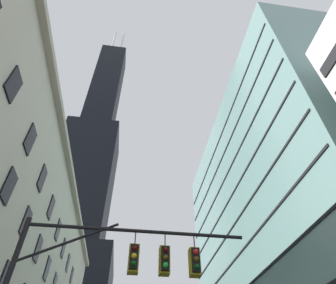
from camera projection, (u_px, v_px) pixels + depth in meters
dark_skyscraper at (76, 212)px, 96.11m from camera, size 28.81×28.81×178.47m
glass_office_midrise at (300, 227)px, 40.51m from camera, size 19.89×43.21×41.47m
traffic_signal_mast at (121, 273)px, 10.29m from camera, size 8.72×0.63×7.10m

